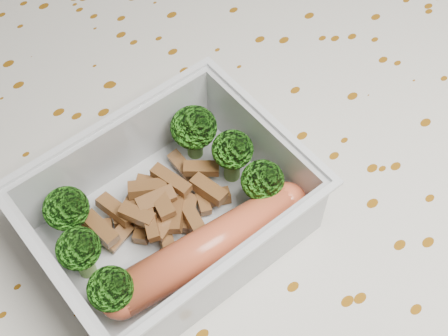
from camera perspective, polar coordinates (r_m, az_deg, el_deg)
dining_table at (r=0.53m, az=-0.78°, el=-6.79°), size 1.40×0.90×0.75m
tablecloth at (r=0.48m, az=-0.85°, el=-4.12°), size 1.46×0.96×0.19m
lunch_container at (r=0.42m, az=-4.94°, el=-4.41°), size 0.17×0.13×0.06m
broccoli_florets at (r=0.41m, az=-5.64°, el=-2.34°), size 0.15×0.10×0.05m
meat_pile at (r=0.43m, az=-5.85°, el=-3.50°), size 0.11×0.07×0.03m
sausage at (r=0.40m, az=-1.52°, el=-7.29°), size 0.15×0.04×0.03m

